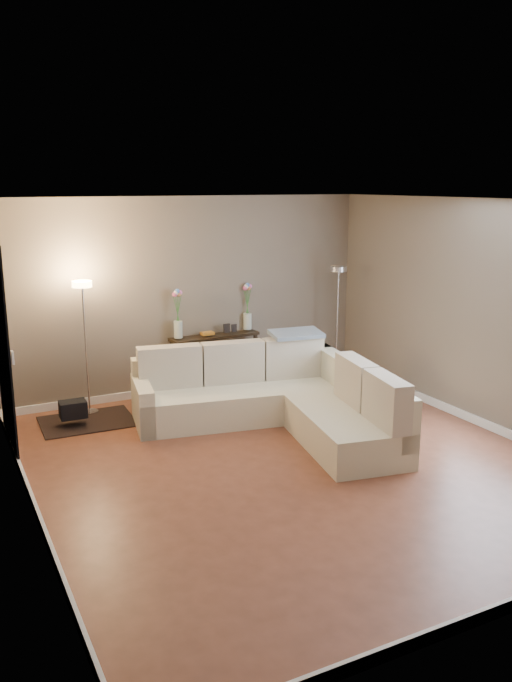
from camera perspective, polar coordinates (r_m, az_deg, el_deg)
name	(u,v)px	position (r m, az deg, el deg)	size (l,w,h in m)	color
floor	(292,463)	(6.85, 3.07, -10.44)	(5.00, 5.50, 0.01)	brown
ceiling	(295,200)	(6.26, 3.37, 11.96)	(5.00, 5.50, 0.01)	white
wall_back	(190,296)	(8.88, -5.72, 3.88)	(5.00, 0.02, 2.60)	#756A5A
wall_left	(22,370)	(5.65, -19.47, -2.38)	(0.02, 5.50, 2.60)	#756A5A
wall_right	(485,315)	(7.96, 19.08, 2.10)	(0.02, 5.50, 2.60)	#756A5A
baseboard_back	(192,386)	(9.15, -5.48, -3.88)	(5.00, 0.03, 0.10)	white
baseboard_front	(500,609)	(4.94, 20.17, -20.81)	(5.00, 0.03, 0.10)	white
baseboard_left	(37,512)	(6.09, -18.29, -13.74)	(0.03, 5.50, 0.10)	white
baseboard_right	(475,420)	(8.27, 18.30, -6.44)	(0.03, 5.50, 0.10)	white
doorway	(3,348)	(7.34, -20.91, -0.57)	(0.02, 1.20, 2.20)	black
switch_plate	(13,358)	(6.49, -20.16, -1.34)	(0.02, 0.08, 0.12)	white
sectional_sofa	(277,398)	(7.72, 1.84, -4.94)	(2.64, 2.83, 0.89)	beige
throw_blanket	(296,334)	(8.27, 3.46, 0.64)	(0.64, 0.37, 0.05)	gray
console_table	(209,359)	(9.04, -4.02, -1.56)	(1.25, 0.41, 0.76)	black
leaning_mirror	(208,306)	(9.07, -4.11, 3.02)	(0.88, 0.10, 0.68)	black
table_decor	(215,332)	(8.96, -3.55, 0.81)	(0.53, 0.12, 0.12)	orange
flower_vase_left	(178,317)	(8.72, -6.72, 2.04)	(0.14, 0.12, 0.65)	silver
flower_vase_right	(247,310)	(9.19, -0.74, 2.71)	(0.14, 0.12, 0.65)	silver
floor_lamp_lit	(84,321)	(8.18, -14.52, 1.67)	(0.24, 0.24, 1.64)	silver
floor_lamp_unlit	(338,300)	(9.43, 7.03, 3.49)	(0.25, 0.25, 1.63)	silver
charcoal_rug	(87,421)	(8.17, -14.27, -6.70)	(1.07, 0.80, 0.01)	black
black_bag	(73,409)	(8.00, -15.43, -5.67)	(0.30, 0.21, 0.20)	black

